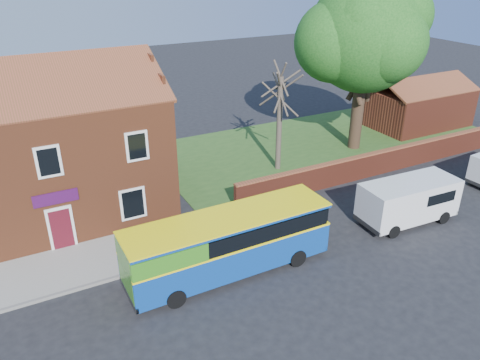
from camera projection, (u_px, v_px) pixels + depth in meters
ground at (269, 294)px, 19.60m from camera, size 120.00×120.00×0.00m
pavement at (72, 267)px, 21.22m from camera, size 18.00×3.50×0.12m
kerb at (79, 288)px, 19.82m from camera, size 18.00×0.15×0.14m
grass_strip at (328, 143)px, 35.41m from camera, size 26.00×12.00×0.04m
shop_building at (41, 155)px, 24.34m from camera, size 12.30×8.13×10.50m
boundary_wall at (386, 161)px, 30.28m from camera, size 22.00×0.38×1.60m
outbuilding at (417, 106)px, 38.49m from camera, size 8.20×5.06×4.17m
bus at (223, 243)px, 20.20m from camera, size 9.25×2.48×2.82m
van_near at (409, 200)px, 24.43m from camera, size 5.37×2.41×2.31m
large_tree at (365, 37)px, 31.36m from camera, size 9.82×7.77×11.98m
bare_tree at (279, 119)px, 29.63m from camera, size 2.53×3.01×6.74m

